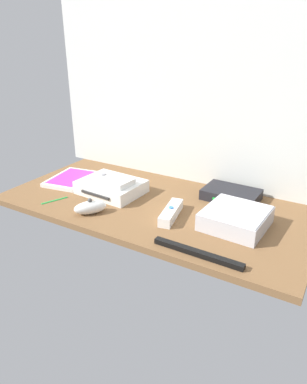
% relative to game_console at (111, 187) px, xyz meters
% --- Properties ---
extents(ground_plane, '(1.00, 0.48, 0.02)m').
position_rel_game_console_xyz_m(ground_plane, '(0.17, 0.00, -0.03)').
color(ground_plane, brown).
rests_on(ground_plane, ground).
extents(back_wall, '(1.10, 0.01, 0.64)m').
position_rel_game_console_xyz_m(back_wall, '(0.17, 0.25, 0.30)').
color(back_wall, silver).
rests_on(back_wall, ground).
extents(game_console, '(0.22, 0.17, 0.04)m').
position_rel_game_console_xyz_m(game_console, '(0.00, 0.00, 0.00)').
color(game_console, white).
rests_on(game_console, ground_plane).
extents(mini_computer, '(0.18, 0.18, 0.05)m').
position_rel_game_console_xyz_m(mini_computer, '(0.45, -0.01, 0.00)').
color(mini_computer, silver).
rests_on(mini_computer, ground_plane).
extents(game_case, '(0.16, 0.21, 0.02)m').
position_rel_game_console_xyz_m(game_case, '(-0.20, 0.01, -0.01)').
color(game_case, white).
rests_on(game_case, ground_plane).
extents(network_router, '(0.18, 0.13, 0.03)m').
position_rel_game_console_xyz_m(network_router, '(0.38, 0.16, -0.00)').
color(network_router, black).
rests_on(network_router, ground_plane).
extents(remote_wand, '(0.06, 0.15, 0.03)m').
position_rel_game_console_xyz_m(remote_wand, '(0.26, -0.06, -0.01)').
color(remote_wand, white).
rests_on(remote_wand, ground_plane).
extents(remote_nunchuk, '(0.10, 0.11, 0.05)m').
position_rel_game_console_xyz_m(remote_nunchuk, '(0.04, -0.16, -0.00)').
color(remote_nunchuk, white).
rests_on(remote_nunchuk, ground_plane).
extents(remote_classic_pad, '(0.15, 0.09, 0.02)m').
position_rel_game_console_xyz_m(remote_classic_pad, '(0.01, -0.01, 0.03)').
color(remote_classic_pad, white).
rests_on(remote_classic_pad, game_console).
extents(sensor_bar, '(0.24, 0.02, 0.01)m').
position_rel_game_console_xyz_m(sensor_bar, '(0.42, -0.20, -0.01)').
color(sensor_bar, black).
rests_on(sensor_bar, ground_plane).
extents(stylus_pen, '(0.04, 0.09, 0.01)m').
position_rel_game_console_xyz_m(stylus_pen, '(-0.12, -0.15, -0.02)').
color(stylus_pen, green).
rests_on(stylus_pen, ground_plane).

